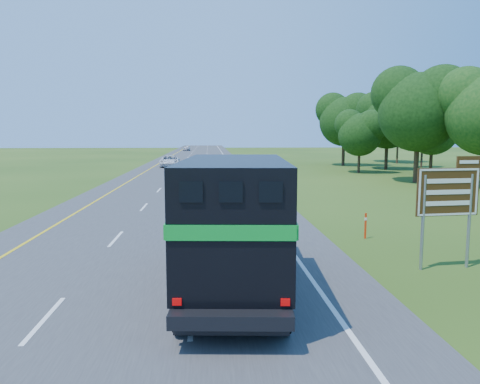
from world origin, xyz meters
The scene contains 8 objects.
ground centered at (0.00, 0.00, 0.00)m, with size 300.00×300.00×0.00m, color #224211.
road centered at (0.00, 50.00, 0.02)m, with size 15.00×260.00×0.04m, color #38383A.
lane_markings centered at (0.00, 50.00, 0.04)m, with size 11.15×260.00×0.01m.
horse_truck centered at (3.02, 3.94, 2.12)m, with size 3.37×8.95×3.89m.
white_suv centered at (-3.19, 56.41, 0.84)m, with size 2.64×5.72×1.59m, color silver.
far_car centered at (-3.76, 119.55, 0.75)m, with size 1.67×4.16×1.42m, color silver.
exit_sign centered at (10.39, 5.75, 2.51)m, with size 2.28×0.31×3.87m.
delineator centered at (9.18, 10.49, 0.62)m, with size 0.09×0.05×1.15m.
Camera 1 is at (2.28, -9.44, 4.62)m, focal length 35.00 mm.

